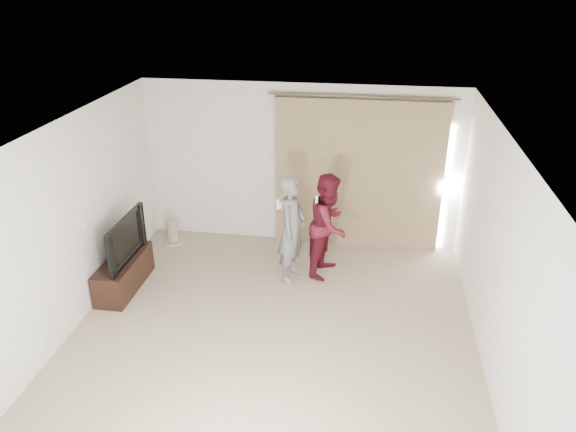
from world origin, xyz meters
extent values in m
plane|color=tan|center=(0.00, 0.00, 0.00)|extent=(5.50, 5.50, 0.00)
cube|color=white|center=(0.00, 2.75, 1.30)|extent=(5.00, 0.04, 2.60)
cube|color=white|center=(-2.50, 0.00, 1.30)|extent=(0.04, 5.50, 2.60)
cube|color=white|center=(-2.48, 0.40, 1.20)|extent=(0.02, 0.08, 0.12)
cube|color=white|center=(-2.48, -0.90, 0.30)|extent=(0.02, 0.08, 0.12)
cube|color=silver|center=(0.00, 0.00, 2.60)|extent=(5.00, 5.50, 0.01)
cube|color=tan|center=(0.90, 2.68, 1.20)|extent=(2.60, 0.10, 2.40)
cylinder|color=brown|center=(0.90, 2.68, 2.44)|extent=(2.80, 0.03, 0.03)
cube|color=silver|center=(2.26, 2.72, 1.05)|extent=(0.08, 0.04, 2.00)
cube|color=black|center=(-2.27, 0.86, 0.23)|extent=(0.41, 1.19, 0.46)
imported|color=black|center=(-2.27, 0.86, 0.78)|extent=(0.16, 1.12, 0.64)
cylinder|color=tan|center=(-2.05, 2.29, 0.03)|extent=(0.32, 0.32, 0.05)
cylinder|color=tan|center=(-2.05, 2.29, 0.24)|extent=(0.18, 0.18, 0.37)
imported|color=slate|center=(0.04, 1.49, 0.79)|extent=(0.49, 0.64, 1.57)
cube|color=white|center=(-0.14, 1.39, 1.21)|extent=(0.04, 0.04, 0.14)
cube|color=white|center=(-0.14, 1.61, 1.10)|extent=(0.05, 0.05, 0.09)
imported|color=#591321|center=(0.55, 1.74, 0.77)|extent=(0.77, 0.89, 1.55)
cube|color=white|center=(0.37, 1.64, 1.19)|extent=(0.04, 0.04, 0.14)
cube|color=white|center=(0.37, 1.86, 1.08)|extent=(0.05, 0.05, 0.09)
camera|label=1|loc=(1.06, -5.58, 4.26)|focal=35.00mm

